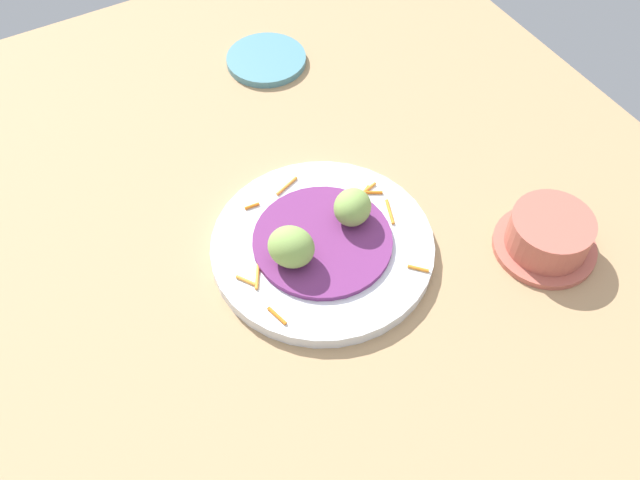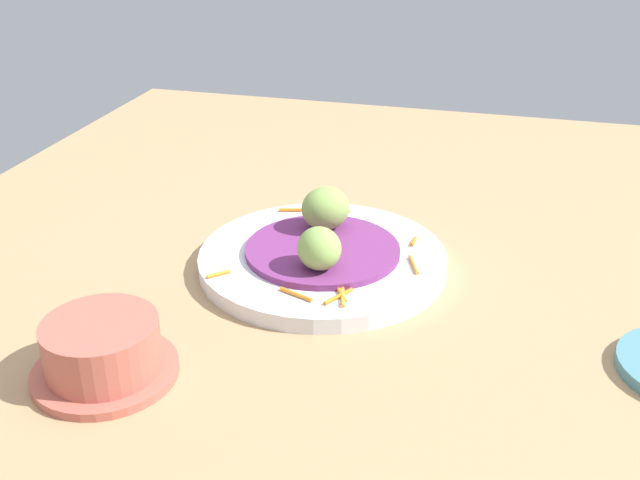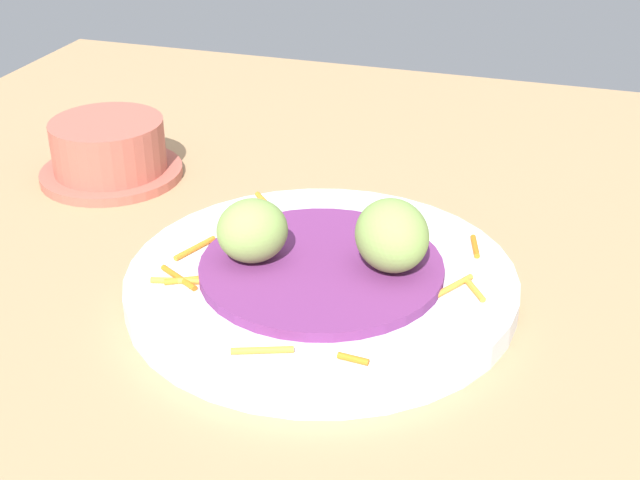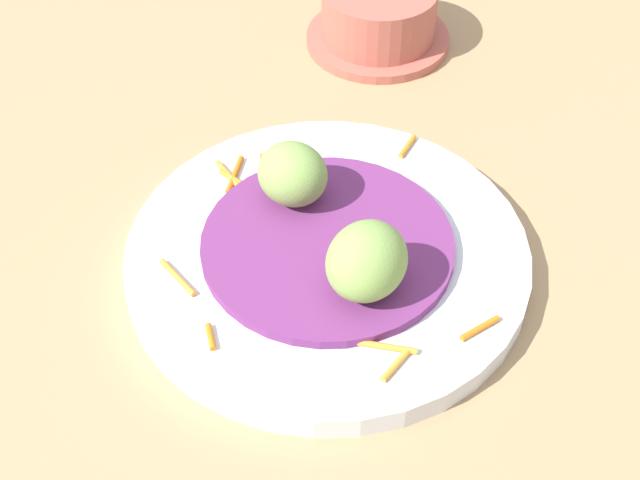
# 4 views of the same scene
# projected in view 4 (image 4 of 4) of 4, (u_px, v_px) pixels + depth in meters

# --- Properties ---
(table_surface) EXTENTS (1.10, 1.10, 0.02)m
(table_surface) POSITION_uv_depth(u_px,v_px,m) (283.00, 362.00, 0.56)
(table_surface) COLOR tan
(table_surface) RESTS_ON ground
(main_plate) EXTENTS (0.26, 0.26, 0.02)m
(main_plate) POSITION_uv_depth(u_px,v_px,m) (327.00, 257.00, 0.59)
(main_plate) COLOR silver
(main_plate) RESTS_ON table_surface
(cabbage_bed) EXTENTS (0.16, 0.16, 0.01)m
(cabbage_bed) POSITION_uv_depth(u_px,v_px,m) (328.00, 244.00, 0.58)
(cabbage_bed) COLOR #702D6B
(cabbage_bed) RESTS_ON main_plate
(carrot_garnish) EXTENTS (0.21, 0.20, 0.00)m
(carrot_garnish) POSITION_uv_depth(u_px,v_px,m) (297.00, 236.00, 0.59)
(carrot_garnish) COLOR orange
(carrot_garnish) RESTS_ON main_plate
(guac_scoop_left) EXTENTS (0.06, 0.06, 0.04)m
(guac_scoop_left) POSITION_uv_depth(u_px,v_px,m) (293.00, 174.00, 0.59)
(guac_scoop_left) COLOR #84A851
(guac_scoop_left) RESTS_ON cabbage_bed
(guac_scoop_center) EXTENTS (0.07, 0.07, 0.05)m
(guac_scoop_center) POSITION_uv_depth(u_px,v_px,m) (367.00, 261.00, 0.54)
(guac_scoop_center) COLOR #84A851
(guac_scoop_center) RESTS_ON cabbage_bed
(terracotta_bowl) EXTENTS (0.12, 0.12, 0.05)m
(terracotta_bowl) POSITION_uv_depth(u_px,v_px,m) (379.00, 18.00, 0.76)
(terracotta_bowl) COLOR #B75B4C
(terracotta_bowl) RESTS_ON table_surface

